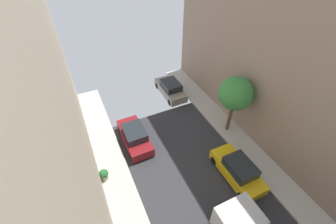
{
  "coord_description": "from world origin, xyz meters",
  "views": [
    {
      "loc": [
        -5.38,
        1.64,
        13.79
      ],
      "look_at": [
        1.05,
        15.23,
        0.5
      ],
      "focal_mm": 23.62,
      "sensor_mm": 36.0,
      "label": 1
    }
  ],
  "objects": [
    {
      "name": "parked_car_right_3",
      "position": [
        2.7,
        7.46,
        0.72
      ],
      "size": [
        1.78,
        4.2,
        1.57
      ],
      "color": "gold",
      "rests_on": "ground"
    },
    {
      "name": "parked_car_left_4",
      "position": [
        -2.7,
        13.51,
        0.72
      ],
      "size": [
        1.78,
        4.2,
        1.57
      ],
      "color": "maroon",
      "rests_on": "ground"
    },
    {
      "name": "parked_car_right_4",
      "position": [
        2.7,
        18.1,
        0.72
      ],
      "size": [
        1.78,
        4.2,
        1.57
      ],
      "color": "gray",
      "rests_on": "ground"
    },
    {
      "name": "street_tree_1",
      "position": [
        4.85,
        11.44,
        3.9
      ],
      "size": [
        2.6,
        2.6,
        5.08
      ],
      "color": "brown",
      "rests_on": "sidewalk_right"
    },
    {
      "name": "potted_plant_2",
      "position": [
        -5.71,
        11.16,
        0.62
      ],
      "size": [
        0.61,
        0.61,
        0.87
      ],
      "color": "#B2A899",
      "rests_on": "sidewalk_left"
    }
  ]
}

